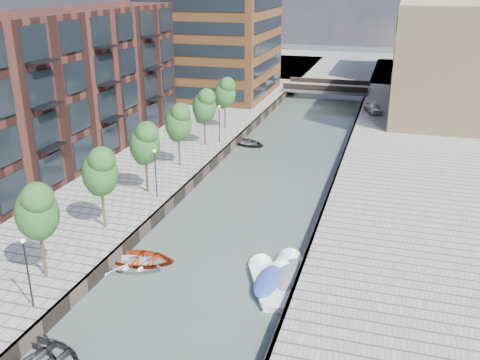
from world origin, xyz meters
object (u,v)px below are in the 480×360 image
at_px(bridge, 327,88).
at_px(tree_2, 100,170).
at_px(car, 373,107).
at_px(tree_6, 225,92).
at_px(motorboat_4, 290,274).
at_px(tree_3, 145,142).
at_px(tree_1, 37,210).
at_px(motorboat_2, 279,286).
at_px(motorboat_3, 266,280).
at_px(sloop_3, 132,268).
at_px(tree_5, 204,105).
at_px(sloop_4, 247,145).
at_px(sloop_1, 45,360).
at_px(sloop_2, 142,262).
at_px(tree_4, 178,121).

xyz_separation_m(bridge, tree_2, (-8.50, -54.00, 3.92)).
bearing_deg(tree_2, car, 68.12).
xyz_separation_m(tree_6, motorboat_4, (13.81, -29.33, -5.11)).
bearing_deg(tree_3, tree_1, -90.00).
bearing_deg(motorboat_2, motorboat_3, 163.98).
bearing_deg(sloop_3, tree_5, 8.87).
bearing_deg(car, motorboat_4, -115.17).
bearing_deg(tree_1, sloop_4, 83.98).
relative_size(tree_3, motorboat_2, 1.22).
distance_m(tree_1, sloop_3, 7.47).
bearing_deg(sloop_1, tree_2, 24.95).
bearing_deg(tree_3, car, 64.14).
xyz_separation_m(sloop_1, car, (12.69, 53.47, 1.70)).
height_order(sloop_4, car, car).
bearing_deg(motorboat_3, tree_3, 142.91).
height_order(sloop_3, motorboat_3, motorboat_3).
bearing_deg(tree_1, sloop_2, 48.92).
xyz_separation_m(tree_6, motorboat_2, (13.47, -30.77, -5.22)).
distance_m(tree_5, motorboat_2, 27.81).
height_order(sloop_2, motorboat_3, motorboat_3).
xyz_separation_m(tree_3, motorboat_4, (13.81, -8.33, -5.11)).
relative_size(tree_2, motorboat_4, 1.18).
xyz_separation_m(bridge, tree_1, (-8.50, -61.00, 3.92)).
height_order(tree_1, motorboat_4, tree_1).
distance_m(sloop_1, car, 54.99).
bearing_deg(sloop_2, bridge, -11.82).
xyz_separation_m(tree_6, car, (16.41, 12.86, -3.60)).
distance_m(tree_2, motorboat_2, 14.70).
bearing_deg(motorboat_4, tree_1, -157.68).
relative_size(tree_5, tree_6, 1.00).
distance_m(tree_3, sloop_1, 20.66).
distance_m(tree_5, sloop_1, 34.23).
relative_size(sloop_2, car, 1.11).
height_order(tree_4, motorboat_2, tree_4).
bearing_deg(motorboat_2, bridge, 95.00).
relative_size(tree_4, sloop_2, 1.30).
relative_size(bridge, tree_4, 2.18).
height_order(tree_3, tree_6, same).
bearing_deg(tree_2, motorboat_3, -11.29).
distance_m(sloop_4, motorboat_2, 29.83).
distance_m(tree_3, motorboat_4, 16.92).
height_order(tree_5, sloop_2, tree_5).
relative_size(sloop_1, sloop_2, 1.05).
bearing_deg(tree_1, tree_6, 90.00).
height_order(tree_3, motorboat_4, tree_3).
bearing_deg(sloop_4, motorboat_4, -136.68).
xyz_separation_m(tree_5, motorboat_2, (13.47, -23.77, -5.22)).
xyz_separation_m(sloop_3, motorboat_3, (8.88, 0.75, 0.20)).
distance_m(tree_2, sloop_1, 14.18).
distance_m(tree_2, sloop_2, 7.07).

